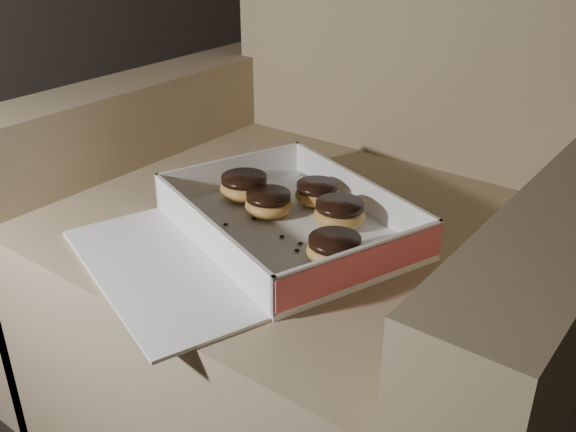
{
  "coord_description": "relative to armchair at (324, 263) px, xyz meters",
  "views": [
    {
      "loc": [
        0.33,
        -0.95,
        0.87
      ],
      "look_at": [
        -0.18,
        -0.29,
        0.46
      ],
      "focal_mm": 40.0,
      "sensor_mm": 36.0,
      "label": 1
    }
  ],
  "objects": [
    {
      "name": "bakery_box",
      "position": [
        0.02,
        -0.17,
        0.14
      ],
      "size": [
        0.47,
        0.51,
        0.06
      ],
      "rotation": [
        0.0,
        0.0,
        -0.35
      ],
      "color": "white",
      "rests_on": "armchair"
    },
    {
      "name": "crumb_b",
      "position": [
        -0.05,
        -0.19,
        0.14
      ],
      "size": [
        0.01,
        0.01,
        0.0
      ],
      "primitive_type": "ellipsoid",
      "color": "black",
      "rests_on": "bakery_box"
    },
    {
      "name": "donut_b",
      "position": [
        -0.09,
        -0.1,
        0.16
      ],
      "size": [
        0.08,
        0.08,
        0.04
      ],
      "color": "#E1A04E",
      "rests_on": "bakery_box"
    },
    {
      "name": "donut_d",
      "position": [
        0.08,
        -0.09,
        0.16
      ],
      "size": [
        0.08,
        0.08,
        0.04
      ],
      "color": "#E1A04E",
      "rests_on": "bakery_box"
    },
    {
      "name": "floor",
      "position": [
        0.2,
        0.16,
        -0.3
      ],
      "size": [
        4.5,
        4.5,
        0.0
      ],
      "primitive_type": "plane",
      "color": "black",
      "rests_on": "ground"
    },
    {
      "name": "armchair",
      "position": [
        0.0,
        0.0,
        0.0
      ],
      "size": [
        0.92,
        0.77,
        0.96
      ],
      "color": "#9A8862",
      "rests_on": "floor"
    },
    {
      "name": "crumb_a",
      "position": [
        0.07,
        -0.17,
        0.14
      ],
      "size": [
        0.01,
        0.01,
        0.0
      ],
      "primitive_type": "ellipsoid",
      "color": "black",
      "rests_on": "bakery_box"
    },
    {
      "name": "donut_a",
      "position": [
        0.01,
        -0.05,
        0.15
      ],
      "size": [
        0.07,
        0.07,
        0.04
      ],
      "color": "#E1A04E",
      "rests_on": "bakery_box"
    },
    {
      "name": "crumb_d",
      "position": [
        0.08,
        -0.19,
        0.14
      ],
      "size": [
        0.01,
        0.01,
        0.0
      ],
      "primitive_type": "ellipsoid",
      "color": "black",
      "rests_on": "bakery_box"
    },
    {
      "name": "crumb_c",
      "position": [
        0.04,
        -0.17,
        0.14
      ],
      "size": [
        0.01,
        0.01,
        0.0
      ],
      "primitive_type": "ellipsoid",
      "color": "black",
      "rests_on": "bakery_box"
    },
    {
      "name": "crumb_e",
      "position": [
        -0.03,
        -0.15,
        0.14
      ],
      "size": [
        0.01,
        0.01,
        0.0
      ],
      "primitive_type": "ellipsoid",
      "color": "black",
      "rests_on": "bakery_box"
    },
    {
      "name": "donut_e",
      "position": [
        -0.02,
        -0.12,
        0.15
      ],
      "size": [
        0.07,
        0.07,
        0.04
      ],
      "color": "#E1A04E",
      "rests_on": "bakery_box"
    },
    {
      "name": "donut_c",
      "position": [
        0.14,
        -0.18,
        0.16
      ],
      "size": [
        0.07,
        0.07,
        0.04
      ],
      "color": "#E1A04E",
      "rests_on": "bakery_box"
    }
  ]
}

